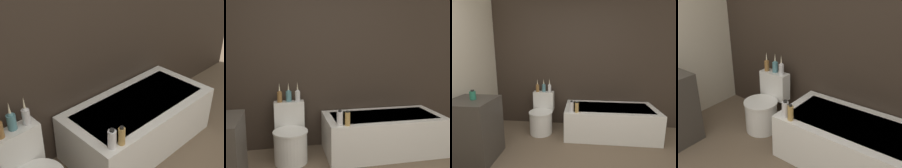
# 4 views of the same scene
# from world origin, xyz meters

# --- Properties ---
(wall_back_tiled) EXTENTS (6.40, 0.06, 2.60)m
(wall_back_tiled) POSITION_xyz_m (0.00, 2.33, 1.30)
(wall_back_tiled) COLOR #332821
(wall_back_tiled) RESTS_ON ground_plane
(bathtub) EXTENTS (1.59, 0.79, 0.52)m
(bathtub) POSITION_xyz_m (0.72, 1.89, 0.27)
(bathtub) COLOR white
(bathtub) RESTS_ON ground
(toilet) EXTENTS (0.43, 0.58, 0.72)m
(toilet) POSITION_xyz_m (-0.54, 1.89, 0.29)
(toilet) COLOR white
(toilet) RESTS_ON ground
(vase_gold) EXTENTS (0.06, 0.06, 0.26)m
(vase_gold) POSITION_xyz_m (-0.65, 2.09, 0.81)
(vase_gold) COLOR olive
(vase_gold) RESTS_ON toilet
(vase_silver) EXTENTS (0.08, 0.08, 0.25)m
(vase_silver) POSITION_xyz_m (-0.54, 2.12, 0.81)
(vase_silver) COLOR teal
(vase_silver) RESTS_ON toilet
(vase_bronze) EXTENTS (0.07, 0.07, 0.26)m
(vase_bronze) POSITION_xyz_m (-0.42, 2.10, 0.81)
(vase_bronze) COLOR silver
(vase_bronze) RESTS_ON toilet
(shampoo_bottle_tall) EXTENTS (0.07, 0.07, 0.19)m
(shampoo_bottle_tall) POSITION_xyz_m (0.04, 1.58, 0.61)
(shampoo_bottle_tall) COLOR silver
(shampoo_bottle_tall) RESTS_ON bathtub
(shampoo_bottle_short) EXTENTS (0.06, 0.06, 0.18)m
(shampoo_bottle_short) POSITION_xyz_m (0.13, 1.56, 0.61)
(shampoo_bottle_short) COLOR tan
(shampoo_bottle_short) RESTS_ON bathtub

